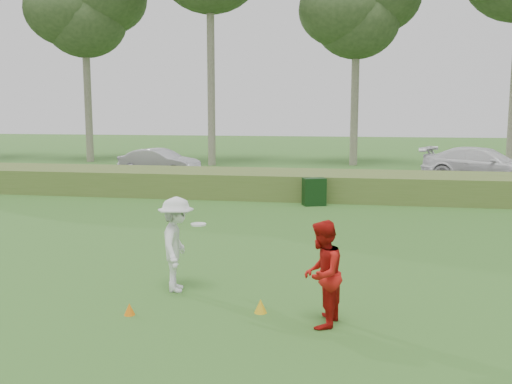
% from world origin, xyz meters
% --- Properties ---
extents(ground, '(120.00, 120.00, 0.00)m').
position_xyz_m(ground, '(0.00, 0.00, 0.00)').
color(ground, '#2B5E1F').
rests_on(ground, ground).
extents(reed_strip, '(80.00, 3.00, 0.90)m').
position_xyz_m(reed_strip, '(0.00, 12.00, 0.45)').
color(reed_strip, '#4A6327').
rests_on(reed_strip, ground).
extents(park_road, '(80.00, 6.00, 0.06)m').
position_xyz_m(park_road, '(0.00, 17.00, 0.03)').
color(park_road, '#2D2D2D').
rests_on(park_road, ground).
extents(tree_2, '(6.50, 6.50, 12.00)m').
position_xyz_m(tree_2, '(-14.00, 24.00, 8.97)').
color(tree_2, gray).
rests_on(tree_2, ground).
extents(tree_4, '(6.24, 6.24, 11.50)m').
position_xyz_m(tree_4, '(2.00, 24.50, 8.59)').
color(tree_4, gray).
rests_on(tree_4, ground).
extents(player_white, '(0.94, 1.17, 1.67)m').
position_xyz_m(player_white, '(-0.80, 0.63, 0.83)').
color(player_white, silver).
rests_on(player_white, ground).
extents(player_red, '(0.73, 0.87, 1.58)m').
position_xyz_m(player_red, '(1.81, -0.60, 0.79)').
color(player_red, '#B2130F').
rests_on(player_red, ground).
extents(cone_orange, '(0.17, 0.17, 0.19)m').
position_xyz_m(cone_orange, '(-1.16, -0.68, 0.09)').
color(cone_orange, orange).
rests_on(cone_orange, ground).
extents(cone_yellow, '(0.20, 0.20, 0.22)m').
position_xyz_m(cone_yellow, '(0.84, -0.23, 0.11)').
color(cone_yellow, gold).
rests_on(cone_yellow, ground).
extents(utility_cabinet, '(0.85, 0.69, 0.92)m').
position_xyz_m(utility_cabinet, '(0.87, 10.12, 0.46)').
color(utility_cabinet, black).
rests_on(utility_cabinet, ground).
extents(car_mid, '(4.08, 2.10, 1.28)m').
position_xyz_m(car_mid, '(-6.96, 16.90, 0.70)').
color(car_mid, '#B7B8BC').
rests_on(car_mid, park_road).
extents(car_right, '(5.55, 4.00, 1.49)m').
position_xyz_m(car_right, '(7.60, 17.10, 0.81)').
color(car_right, silver).
rests_on(car_right, park_road).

